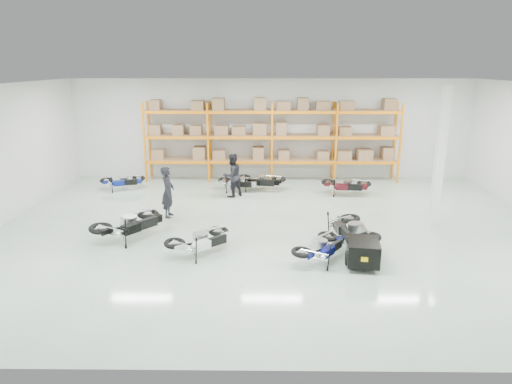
{
  "coord_description": "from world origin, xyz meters",
  "views": [
    {
      "loc": [
        -0.47,
        -13.76,
        5.13
      ],
      "look_at": [
        -0.64,
        0.51,
        1.1
      ],
      "focal_mm": 32.0,
      "sensor_mm": 36.0,
      "label": 1
    }
  ],
  "objects_px": {
    "moto_black_far_left": "(130,219)",
    "person_back": "(232,175)",
    "moto_touring_right": "(352,225)",
    "moto_blue_centre": "(322,243)",
    "moto_back_b": "(239,180)",
    "moto_back_a": "(123,179)",
    "moto_back_d": "(346,182)",
    "moto_silver_left": "(201,236)",
    "person_left": "(168,192)",
    "moto_back_c": "(260,177)",
    "trailer": "(363,252)"
  },
  "relations": [
    {
      "from": "moto_back_c",
      "to": "person_back",
      "type": "bearing_deg",
      "value": 142.58
    },
    {
      "from": "trailer",
      "to": "moto_back_d",
      "type": "relative_size",
      "value": 1.01
    },
    {
      "from": "trailer",
      "to": "moto_back_c",
      "type": "height_order",
      "value": "moto_back_c"
    },
    {
      "from": "moto_back_d",
      "to": "moto_back_a",
      "type": "bearing_deg",
      "value": 94.72
    },
    {
      "from": "moto_silver_left",
      "to": "moto_back_c",
      "type": "distance_m",
      "value": 6.87
    },
    {
      "from": "person_left",
      "to": "moto_black_far_left",
      "type": "bearing_deg",
      "value": 161.65
    },
    {
      "from": "trailer",
      "to": "person_back",
      "type": "bearing_deg",
      "value": 128.31
    },
    {
      "from": "moto_touring_right",
      "to": "person_left",
      "type": "relative_size",
      "value": 1.08
    },
    {
      "from": "moto_back_d",
      "to": "person_left",
      "type": "distance_m",
      "value": 7.22
    },
    {
      "from": "moto_silver_left",
      "to": "person_back",
      "type": "height_order",
      "value": "person_back"
    },
    {
      "from": "moto_black_far_left",
      "to": "moto_touring_right",
      "type": "height_order",
      "value": "moto_black_far_left"
    },
    {
      "from": "moto_blue_centre",
      "to": "moto_silver_left",
      "type": "xyz_separation_m",
      "value": [
        -3.29,
        0.39,
        0.02
      ]
    },
    {
      "from": "moto_back_d",
      "to": "person_left",
      "type": "height_order",
      "value": "person_left"
    },
    {
      "from": "person_left",
      "to": "person_back",
      "type": "bearing_deg",
      "value": -38.23
    },
    {
      "from": "moto_back_b",
      "to": "person_left",
      "type": "height_order",
      "value": "person_left"
    },
    {
      "from": "moto_back_b",
      "to": "moto_black_far_left",
      "type": "bearing_deg",
      "value": 159.05
    },
    {
      "from": "moto_silver_left",
      "to": "moto_back_a",
      "type": "bearing_deg",
      "value": -8.49
    },
    {
      "from": "trailer",
      "to": "moto_back_c",
      "type": "xyz_separation_m",
      "value": [
        -2.7,
        7.45,
        0.13
      ]
    },
    {
      "from": "moto_black_far_left",
      "to": "person_left",
      "type": "height_order",
      "value": "person_left"
    },
    {
      "from": "moto_black_far_left",
      "to": "moto_back_b",
      "type": "bearing_deg",
      "value": -80.2
    },
    {
      "from": "moto_blue_centre",
      "to": "moto_back_d",
      "type": "height_order",
      "value": "moto_back_d"
    },
    {
      "from": "moto_back_b",
      "to": "person_back",
      "type": "relative_size",
      "value": 0.91
    },
    {
      "from": "moto_touring_right",
      "to": "moto_back_a",
      "type": "distance_m",
      "value": 10.3
    },
    {
      "from": "moto_silver_left",
      "to": "moto_black_far_left",
      "type": "distance_m",
      "value": 2.56
    },
    {
      "from": "moto_back_c",
      "to": "moto_back_d",
      "type": "height_order",
      "value": "moto_back_c"
    },
    {
      "from": "moto_black_far_left",
      "to": "moto_back_d",
      "type": "xyz_separation_m",
      "value": [
        7.37,
        4.91,
        -0.1
      ]
    },
    {
      "from": "moto_blue_centre",
      "to": "moto_silver_left",
      "type": "height_order",
      "value": "moto_silver_left"
    },
    {
      "from": "moto_silver_left",
      "to": "person_back",
      "type": "xyz_separation_m",
      "value": [
        0.5,
        5.72,
        0.34
      ]
    },
    {
      "from": "moto_touring_right",
      "to": "person_back",
      "type": "bearing_deg",
      "value": 118.69
    },
    {
      "from": "moto_black_far_left",
      "to": "trailer",
      "type": "height_order",
      "value": "moto_black_far_left"
    },
    {
      "from": "moto_silver_left",
      "to": "moto_back_d",
      "type": "height_order",
      "value": "moto_silver_left"
    },
    {
      "from": "moto_touring_right",
      "to": "moto_black_far_left",
      "type": "bearing_deg",
      "value": 168.2
    },
    {
      "from": "person_back",
      "to": "moto_back_a",
      "type": "bearing_deg",
      "value": -53.67
    },
    {
      "from": "moto_silver_left",
      "to": "person_left",
      "type": "xyz_separation_m",
      "value": [
        -1.55,
        3.22,
        0.36
      ]
    },
    {
      "from": "moto_touring_right",
      "to": "person_left",
      "type": "height_order",
      "value": "person_left"
    },
    {
      "from": "moto_black_far_left",
      "to": "person_back",
      "type": "relative_size",
      "value": 1.17
    },
    {
      "from": "moto_blue_centre",
      "to": "moto_back_b",
      "type": "distance_m",
      "value": 7.38
    },
    {
      "from": "moto_back_a",
      "to": "moto_back_d",
      "type": "relative_size",
      "value": 0.92
    },
    {
      "from": "moto_black_far_left",
      "to": "trailer",
      "type": "distance_m",
      "value": 6.87
    },
    {
      "from": "moto_blue_centre",
      "to": "moto_back_a",
      "type": "xyz_separation_m",
      "value": [
        -7.45,
        7.09,
        -0.03
      ]
    },
    {
      "from": "moto_touring_right",
      "to": "person_back",
      "type": "relative_size",
      "value": 1.11
    },
    {
      "from": "moto_back_b",
      "to": "moto_touring_right",
      "type": "bearing_deg",
      "value": -139.6
    },
    {
      "from": "moto_back_c",
      "to": "moto_back_d",
      "type": "relative_size",
      "value": 1.05
    },
    {
      "from": "moto_back_b",
      "to": "trailer",
      "type": "bearing_deg",
      "value": -145.6
    },
    {
      "from": "moto_blue_centre",
      "to": "moto_back_d",
      "type": "distance_m",
      "value": 6.68
    },
    {
      "from": "moto_silver_left",
      "to": "person_back",
      "type": "bearing_deg",
      "value": -45.39
    },
    {
      "from": "moto_black_far_left",
      "to": "person_back",
      "type": "bearing_deg",
      "value": -82.31
    },
    {
      "from": "person_left",
      "to": "moto_back_a",
      "type": "bearing_deg",
      "value": 38.15
    },
    {
      "from": "moto_silver_left",
      "to": "moto_touring_right",
      "type": "distance_m",
      "value": 4.38
    },
    {
      "from": "moto_blue_centre",
      "to": "moto_back_a",
      "type": "distance_m",
      "value": 10.28
    }
  ]
}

